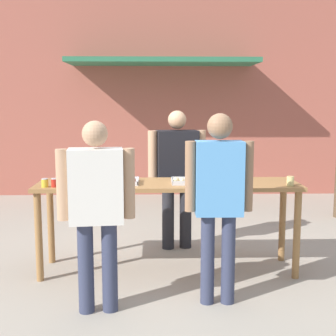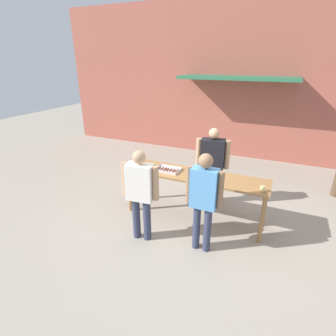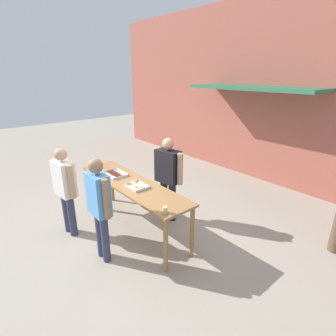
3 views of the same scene
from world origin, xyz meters
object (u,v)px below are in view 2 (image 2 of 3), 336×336
food_tray_sausages (168,170)px  person_customer_with_cup (204,195)px  food_tray_buns (206,176)px  condiment_jar_mustard (133,166)px  person_server_behind_table (212,160)px  person_customer_holding_hotdog (140,189)px  condiment_jar_ketchup (137,167)px  beer_cup (262,189)px

food_tray_sausages → person_customer_with_cup: (0.93, -0.78, 0.05)m
food_tray_buns → condiment_jar_mustard: condiment_jar_mustard is taller
condiment_jar_mustard → person_customer_with_cup: bearing=-20.5°
person_server_behind_table → food_tray_buns: bearing=-92.2°
person_customer_holding_hotdog → food_tray_sausages: bearing=-101.1°
food_tray_buns → person_server_behind_table: size_ratio=0.23×
condiment_jar_ketchup → person_customer_with_cup: person_customer_with_cup is taller
condiment_jar_mustard → person_customer_with_cup: person_customer_with_cup is taller
person_customer_with_cup → person_customer_holding_hotdog: bearing=7.7°
person_server_behind_table → person_customer_holding_hotdog: bearing=-122.3°
food_tray_buns → person_server_behind_table: bearing=96.6°
condiment_jar_mustard → person_customer_with_cup: 1.70m
food_tray_sausages → person_server_behind_table: size_ratio=0.28×
beer_cup → person_server_behind_table: size_ratio=0.06×
food_tray_buns → condiment_jar_mustard: 1.41m
beer_cup → person_server_behind_table: bearing=138.4°
food_tray_buns → beer_cup: (0.97, -0.19, 0.02)m
condiment_jar_mustard → condiment_jar_ketchup: (0.09, 0.01, 0.00)m
food_tray_buns → condiment_jar_ketchup: size_ratio=4.37×
person_customer_holding_hotdog → person_customer_with_cup: person_customer_with_cup is taller
person_server_behind_table → beer_cup: bearing=-50.4°
beer_cup → person_server_behind_table: person_server_behind_table is taller
food_tray_sausages → condiment_jar_ketchup: (-0.57, -0.18, 0.03)m
person_server_behind_table → person_customer_holding_hotdog: person_server_behind_table is taller
food_tray_buns → condiment_jar_mustard: (-1.40, -0.19, 0.02)m
food_tray_buns → person_customer_with_cup: bearing=-76.1°
food_tray_sausages → condiment_jar_ketchup: size_ratio=5.45×
person_server_behind_table → condiment_jar_mustard: bearing=-153.0°
beer_cup → person_customer_with_cup: size_ratio=0.06×
condiment_jar_mustard → person_server_behind_table: 1.62m
food_tray_buns → beer_cup: 0.99m
condiment_jar_ketchup → person_customer_holding_hotdog: bearing=-56.3°
food_tray_buns → condiment_jar_ketchup: (-1.31, -0.18, 0.02)m
condiment_jar_mustard → condiment_jar_ketchup: 0.09m
food_tray_buns → person_server_behind_table: (-0.09, 0.76, 0.01)m
food_tray_buns → person_customer_with_cup: size_ratio=0.22×
food_tray_buns → person_customer_holding_hotdog: 1.23m
food_tray_sausages → person_customer_holding_hotdog: 0.92m
person_customer_holding_hotdog → beer_cup: bearing=-163.7°
condiment_jar_ketchup → person_customer_with_cup: (1.51, -0.60, 0.02)m
condiment_jar_mustard → beer_cup: 2.38m
food_tray_buns → person_customer_holding_hotdog: (-0.82, -0.92, -0.01)m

